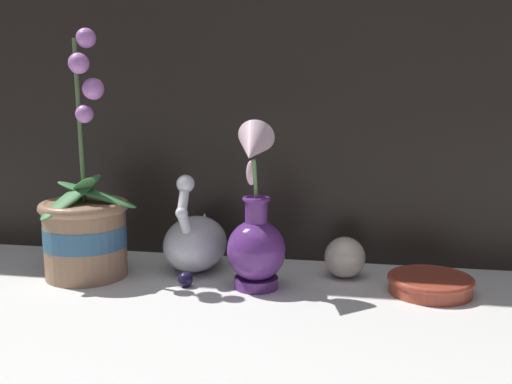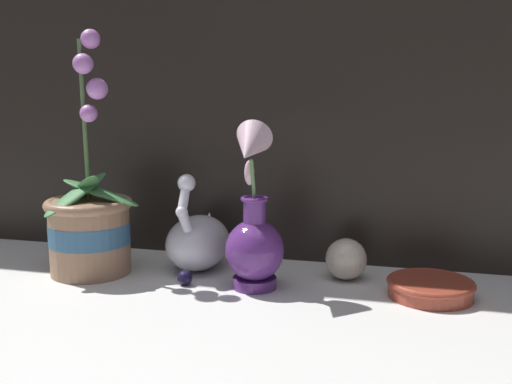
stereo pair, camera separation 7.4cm
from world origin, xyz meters
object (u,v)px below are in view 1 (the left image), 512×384
(swan_figurine, at_px, (196,241))
(amber_dish, at_px, (430,283))
(blue_vase, at_px, (258,233))
(glass_sphere, at_px, (345,257))
(orchid_potted_plant, at_px, (85,227))

(swan_figurine, xyz_separation_m, amber_dish, (0.45, -0.06, -0.04))
(blue_vase, relative_size, amber_dish, 2.02)
(blue_vase, distance_m, glass_sphere, 0.19)
(swan_figurine, distance_m, blue_vase, 0.18)
(blue_vase, height_order, amber_dish, blue_vase)
(swan_figurine, xyz_separation_m, blue_vase, (0.14, -0.09, 0.05))
(swan_figurine, relative_size, glass_sphere, 2.54)
(orchid_potted_plant, xyz_separation_m, glass_sphere, (0.49, 0.08, -0.06))
(amber_dish, bearing_deg, blue_vase, -173.38)
(glass_sphere, height_order, amber_dish, glass_sphere)
(blue_vase, bearing_deg, amber_dish, 6.62)
(orchid_potted_plant, height_order, amber_dish, orchid_potted_plant)
(glass_sphere, bearing_deg, orchid_potted_plant, -170.22)
(blue_vase, distance_m, amber_dish, 0.32)
(orchid_potted_plant, height_order, swan_figurine, orchid_potted_plant)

